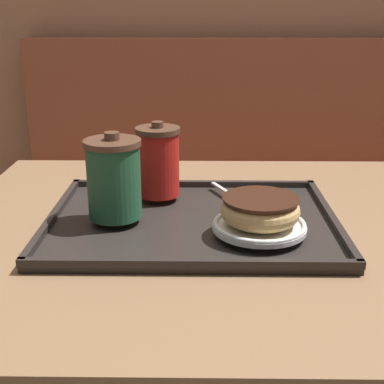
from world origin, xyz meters
TOP-DOWN VIEW (x-y plane):
  - booth_bench at (0.27, 0.87)m, footprint 1.78×0.44m
  - cafe_table at (0.00, 0.00)m, footprint 0.95×0.84m
  - serving_tray at (-0.02, -0.00)m, footprint 0.51×0.38m
  - coffee_cup_front at (-0.16, -0.02)m, footprint 0.10×0.10m
  - coffee_cup_rear at (-0.09, 0.10)m, footprint 0.09×0.09m
  - plate_with_chocolate_donut at (0.09, -0.08)m, footprint 0.16×0.16m
  - donut_chocolate_glazed at (0.09, -0.08)m, footprint 0.13×0.13m
  - spoon at (0.07, 0.06)m, footprint 0.08×0.14m

SIDE VIEW (x-z plane):
  - booth_bench at x=0.27m, z-range -0.18..0.82m
  - cafe_table at x=0.00m, z-range 0.19..0.92m
  - serving_tray at x=-0.02m, z-range 0.72..0.75m
  - spoon at x=0.07m, z-range 0.75..0.76m
  - plate_with_chocolate_donut at x=0.09m, z-range 0.75..0.77m
  - donut_chocolate_glazed at x=0.09m, z-range 0.77..0.81m
  - coffee_cup_rear at x=-0.09m, z-range 0.75..0.89m
  - coffee_cup_front at x=-0.16m, z-range 0.75..0.90m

